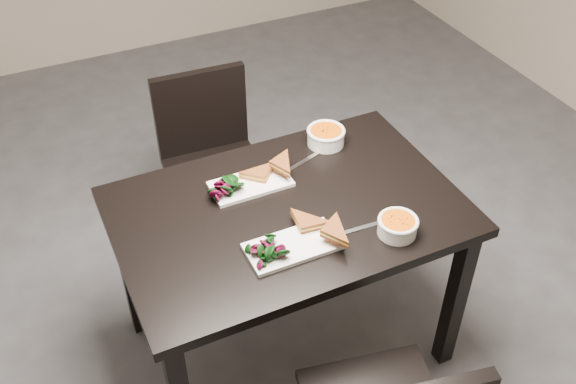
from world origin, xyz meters
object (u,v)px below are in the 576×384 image
object	(u,v)px
table	(288,228)
soup_bowl_near	(398,225)
plate_far	(251,184)
chair_far	(211,155)
soup_bowl_far	(326,136)
plate_near	(293,246)

from	to	relation	value
table	soup_bowl_near	bearing A→B (deg)	-44.74
soup_bowl_near	plate_far	bearing A→B (deg)	128.28
chair_far	soup_bowl_far	size ratio (longest dim) A/B	5.64
table	soup_bowl_far	bearing A→B (deg)	43.63
chair_far	soup_bowl_near	size ratio (longest dim) A/B	6.23
chair_far	table	bearing A→B (deg)	-84.36
plate_near	soup_bowl_far	world-z (taller)	soup_bowl_far
chair_far	soup_bowl_near	bearing A→B (deg)	-70.19
chair_far	soup_bowl_far	distance (m)	0.65
plate_near	soup_bowl_far	distance (m)	0.60
chair_far	plate_near	world-z (taller)	chair_far
chair_far	plate_far	xyz separation A→B (m)	(-0.04, -0.58, 0.27)
table	plate_far	xyz separation A→B (m)	(-0.07, 0.17, 0.11)
soup_bowl_near	soup_bowl_far	bearing A→B (deg)	87.68
plate_near	plate_far	bearing A→B (deg)	89.94
table	soup_bowl_far	distance (m)	0.43
soup_bowl_near	plate_far	world-z (taller)	soup_bowl_near
plate_near	plate_far	size ratio (longest dim) A/B	1.05
plate_near	plate_far	xyz separation A→B (m)	(0.00, 0.35, -0.00)
table	plate_near	xyz separation A→B (m)	(-0.07, -0.19, 0.11)
soup_bowl_near	soup_bowl_far	distance (m)	0.55
soup_bowl_far	plate_far	bearing A→B (deg)	-162.46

